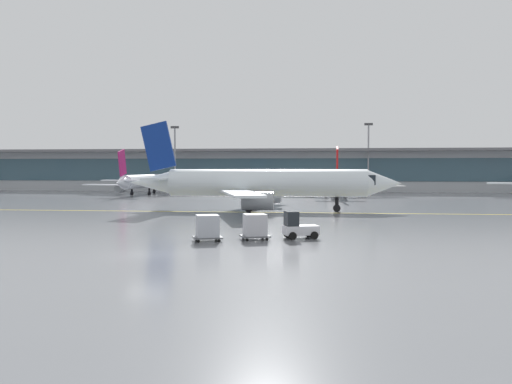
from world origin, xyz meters
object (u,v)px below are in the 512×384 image
gate_airplane_1 (143,182)px  cargo_dolly_trailing (207,227)px  baggage_tug (298,227)px  apron_light_mast_1 (175,156)px  cargo_dolly_lead (255,226)px  apron_light_mast_2 (368,155)px  gate_airplane_2 (335,182)px  taxiing_regional_jet (264,184)px

gate_airplane_1 → cargo_dolly_trailing: size_ratio=10.54×
baggage_tug → apron_light_mast_1: bearing=92.3°
cargo_dolly_lead → apron_light_mast_2: size_ratio=0.17×
gate_airplane_1 → apron_light_mast_2: 47.94m
apron_light_mast_1 → gate_airplane_2: bearing=-22.0°
gate_airplane_1 → cargo_dolly_lead: gate_airplane_1 is taller
gate_airplane_1 → apron_light_mast_2: size_ratio=1.77×
cargo_dolly_lead → apron_light_mast_2: apron_light_mast_2 is taller
baggage_tug → cargo_dolly_lead: bearing=180.0°
gate_airplane_1 → taxiing_regional_jet: size_ratio=0.78×
gate_airplane_2 → apron_light_mast_1: size_ratio=1.88×
gate_airplane_2 → apron_light_mast_2: bearing=-23.7°
gate_airplane_1 → cargo_dolly_trailing: bearing=-156.4°
baggage_tug → apron_light_mast_1: (-30.17, 76.70, 7.03)m
gate_airplane_2 → cargo_dolly_trailing: gate_airplane_2 is taller
taxiing_regional_jet → apron_light_mast_1: apron_light_mast_1 is taller
cargo_dolly_lead → cargo_dolly_trailing: bearing=-180.0°
gate_airplane_1 → gate_airplane_2: 37.92m
taxiing_regional_jet → cargo_dolly_trailing: taxiing_regional_jet is taller
taxiing_regional_jet → cargo_dolly_lead: (2.24, -27.73, -2.34)m
cargo_dolly_lead → baggage_tug: bearing=-0.0°
gate_airplane_1 → apron_light_mast_1: size_ratio=1.83×
baggage_tug → apron_light_mast_1: 82.72m
cargo_dolly_lead → cargo_dolly_trailing: (-3.38, -1.18, 0.00)m
baggage_tug → cargo_dolly_trailing: size_ratio=1.16×
cargo_dolly_lead → cargo_dolly_trailing: size_ratio=1.00×
cargo_dolly_trailing → apron_light_mast_1: size_ratio=0.17×
cargo_dolly_trailing → baggage_tug: bearing=-0.0°
baggage_tug → gate_airplane_2: bearing=66.9°
gate_airplane_1 → baggage_tug: 72.96m
taxiing_regional_jet → gate_airplane_2: bearing=75.0°
taxiing_regional_jet → apron_light_mast_1: size_ratio=2.36×
gate_airplane_1 → cargo_dolly_trailing: (27.03, -67.03, -1.58)m
gate_airplane_1 → baggage_tug: bearing=-150.9°
gate_airplane_2 → baggage_tug: gate_airplane_2 is taller
cargo_dolly_lead → apron_light_mast_2: 82.37m
gate_airplane_2 → apron_light_mast_1: apron_light_mast_1 is taller
baggage_tug → cargo_dolly_lead: (-3.17, -1.10, 0.16)m
gate_airplane_2 → taxiing_regional_jet: bearing=164.9°
taxiing_regional_jet → baggage_tug: (5.41, -26.62, -2.50)m
gate_airplane_2 → cargo_dolly_lead: bearing=173.3°
cargo_dolly_trailing → apron_light_mast_2: bearing=58.3°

